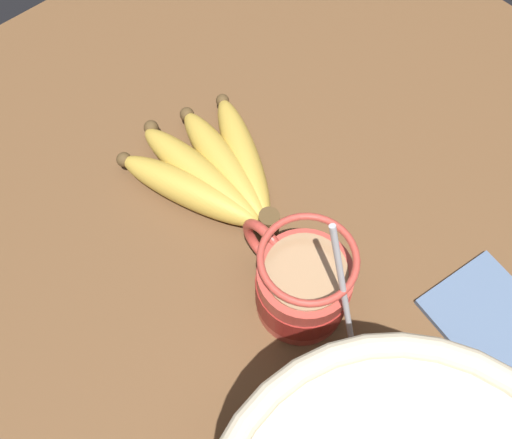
% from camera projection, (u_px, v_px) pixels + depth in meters
% --- Properties ---
extents(table, '(0.92, 0.92, 0.03)m').
position_uv_depth(table, '(276.00, 264.00, 0.56)').
color(table, brown).
rests_on(table, ground).
extents(coffee_mug, '(0.14, 0.08, 0.17)m').
position_uv_depth(coffee_mug, '(302.00, 285.00, 0.49)').
color(coffee_mug, '#B23D33').
rests_on(coffee_mug, table).
extents(banana_bunch, '(0.19, 0.16, 0.04)m').
position_uv_depth(banana_bunch, '(213.00, 171.00, 0.58)').
color(banana_bunch, '#4C381E').
rests_on(banana_bunch, table).
extents(napkin, '(0.14, 0.11, 0.01)m').
position_uv_depth(napkin, '(501.00, 331.00, 0.51)').
color(napkin, slate).
rests_on(napkin, table).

